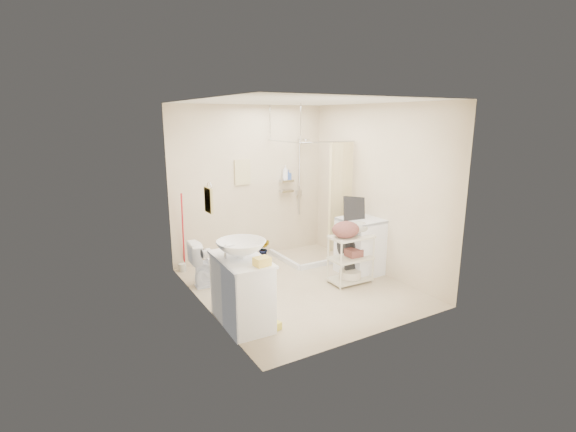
# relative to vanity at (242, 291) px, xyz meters

# --- Properties ---
(floor) EXTENTS (3.20, 3.20, 0.00)m
(floor) POSITION_rel_vanity_xyz_m (1.16, 0.59, -0.41)
(floor) COLOR #C7B795
(floor) RESTS_ON ground
(ceiling) EXTENTS (2.80, 3.20, 0.04)m
(ceiling) POSITION_rel_vanity_xyz_m (1.16, 0.59, 2.19)
(ceiling) COLOR silver
(ceiling) RESTS_ON ground
(wall_back) EXTENTS (2.80, 0.04, 2.60)m
(wall_back) POSITION_rel_vanity_xyz_m (1.16, 2.19, 0.89)
(wall_back) COLOR beige
(wall_back) RESTS_ON ground
(wall_front) EXTENTS (2.80, 0.04, 2.60)m
(wall_front) POSITION_rel_vanity_xyz_m (1.16, -1.01, 0.89)
(wall_front) COLOR beige
(wall_front) RESTS_ON ground
(wall_left) EXTENTS (0.04, 3.20, 2.60)m
(wall_left) POSITION_rel_vanity_xyz_m (-0.24, 0.59, 0.89)
(wall_left) COLOR beige
(wall_left) RESTS_ON ground
(wall_right) EXTENTS (0.04, 3.20, 2.60)m
(wall_right) POSITION_rel_vanity_xyz_m (2.56, 0.59, 0.89)
(wall_right) COLOR beige
(wall_right) RESTS_ON ground
(vanity) EXTENTS (0.55, 0.94, 0.82)m
(vanity) POSITION_rel_vanity_xyz_m (0.00, 0.00, 0.00)
(vanity) COLOR white
(vanity) RESTS_ON ground
(sink) EXTENTS (0.60, 0.60, 0.20)m
(sink) POSITION_rel_vanity_xyz_m (0.02, 0.02, 0.51)
(sink) COLOR white
(sink) RESTS_ON vanity
(counter_basket) EXTENTS (0.19, 0.15, 0.10)m
(counter_basket) POSITION_rel_vanity_xyz_m (0.10, -0.35, 0.46)
(counter_basket) COLOR #F7D550
(counter_basket) RESTS_ON vanity
(floor_basket) EXTENTS (0.27, 0.23, 0.12)m
(floor_basket) POSITION_rel_vanity_xyz_m (0.24, -0.34, -0.35)
(floor_basket) COLOR yellow
(floor_basket) RESTS_ON ground
(toilet) EXTENTS (0.68, 0.42, 0.67)m
(toilet) POSITION_rel_vanity_xyz_m (0.12, 1.30, -0.07)
(toilet) COLOR white
(toilet) RESTS_ON ground
(mop) EXTENTS (0.16, 0.16, 1.27)m
(mop) POSITION_rel_vanity_xyz_m (-0.13, 2.06, 0.23)
(mop) COLOR red
(mop) RESTS_ON ground
(potted_plant_a) EXTENTS (0.18, 0.13, 0.32)m
(potted_plant_a) POSITION_rel_vanity_xyz_m (1.01, 2.03, -0.25)
(potted_plant_a) COLOR #98442A
(potted_plant_a) RESTS_ON ground
(potted_plant_b) EXTENTS (0.23, 0.21, 0.34)m
(potted_plant_b) POSITION_rel_vanity_xyz_m (1.29, 1.96, -0.24)
(potted_plant_b) COLOR brown
(potted_plant_b) RESTS_ON ground
(hanging_towel) EXTENTS (0.28, 0.03, 0.42)m
(hanging_towel) POSITION_rel_vanity_xyz_m (1.01, 2.17, 1.09)
(hanging_towel) COLOR #C9BF8D
(hanging_towel) RESTS_ON wall_back
(towel_ring) EXTENTS (0.04, 0.22, 0.34)m
(towel_ring) POSITION_rel_vanity_xyz_m (-0.22, 0.39, 1.06)
(towel_ring) COLOR #D5C477
(towel_ring) RESTS_ON wall_left
(tp_holder) EXTENTS (0.08, 0.12, 0.14)m
(tp_holder) POSITION_rel_vanity_xyz_m (-0.20, 0.64, 0.31)
(tp_holder) COLOR white
(tp_holder) RESTS_ON wall_left
(shower) EXTENTS (1.10, 1.10, 2.10)m
(shower) POSITION_rel_vanity_xyz_m (2.01, 1.64, 0.64)
(shower) COLOR silver
(shower) RESTS_ON ground
(shampoo_bottle_a) EXTENTS (0.13, 0.13, 0.26)m
(shampoo_bottle_a) POSITION_rel_vanity_xyz_m (1.80, 2.10, 1.04)
(shampoo_bottle_a) COLOR white
(shampoo_bottle_a) RESTS_ON shower
(shampoo_bottle_b) EXTENTS (0.09, 0.09, 0.17)m
(shampoo_bottle_b) POSITION_rel_vanity_xyz_m (1.86, 2.10, 1.00)
(shampoo_bottle_b) COLOR #3653A1
(shampoo_bottle_b) RESTS_ON shower
(washing_machine) EXTENTS (0.63, 0.65, 0.88)m
(washing_machine) POSITION_rel_vanity_xyz_m (2.30, 0.59, 0.03)
(washing_machine) COLOR silver
(washing_machine) RESTS_ON ground
(laundry_rack) EXTENTS (0.63, 0.38, 0.86)m
(laundry_rack) POSITION_rel_vanity_xyz_m (1.90, 0.34, 0.02)
(laundry_rack) COLOR beige
(laundry_rack) RESTS_ON ground
(ironing_board) EXTENTS (0.37, 0.15, 1.27)m
(ironing_board) POSITION_rel_vanity_xyz_m (2.11, 0.52, 0.23)
(ironing_board) COLOR black
(ironing_board) RESTS_ON ground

